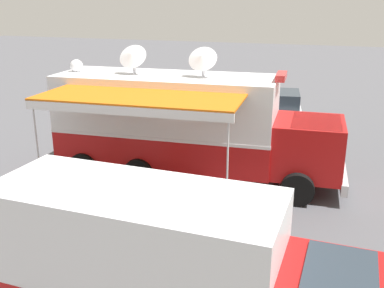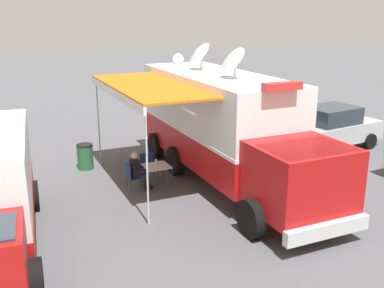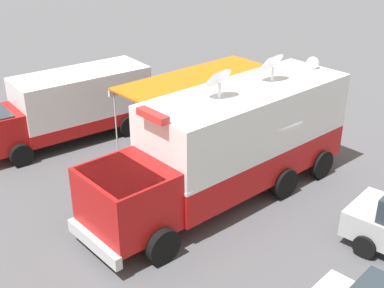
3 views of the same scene
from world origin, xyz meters
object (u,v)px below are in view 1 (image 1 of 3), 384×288
Objects in this scene: folding_table at (154,182)px; car_far_corner at (190,111)px; folding_chair_beside_table at (127,184)px; water_bottle at (153,177)px; car_behind_truck at (281,110)px; seated_responder at (144,191)px; command_truck at (188,123)px; folding_chair_at_table at (142,198)px; trash_bin at (39,203)px; support_truck at (163,262)px.

car_far_corner is (-7.95, -1.63, 0.21)m from folding_table.
water_bottle is at bearing 92.98° from folding_chair_beside_table.
car_behind_truck is 4.33m from car_far_corner.
folding_table is 3.79× the size of water_bottle.
car_behind_truck reaches higher than folding_chair_beside_table.
folding_chair_beside_table is 0.70× the size of seated_responder.
command_truck is 11.06× the size of folding_chair_at_table.
trash_bin is at bearing -23.42° from car_behind_truck.
trash_bin is 12.58m from car_behind_truck.
trash_bin is (1.90, -2.64, -0.22)m from folding_table.
support_truck is at bearing 33.36° from folding_chair_beside_table.
folding_table is (2.23, -0.29, -1.27)m from command_truck.
folding_chair_at_table is at bearing 3.59° from seated_responder.
trash_bin is at bearing -63.75° from seated_responder.
trash_bin is 9.91m from car_far_corner.
support_truck is at bearing 25.46° from folding_table.
seated_responder reaches higher than folding_table.
water_bottle is 0.90m from folding_chair_beside_table.
car_behind_truck and car_far_corner have the same top height.
support_truck is at bearing 59.14° from trash_bin.
car_behind_truck reaches higher than water_bottle.
car_behind_truck reaches higher than folding_table.
water_bottle is at bearing 179.29° from folding_chair_at_table.
seated_responder is at bearing -13.13° from car_behind_truck.
folding_chair_at_table reaches higher than folding_table.
seated_responder is (2.84, -0.32, -1.30)m from command_truck.
folding_table is at bearing 136.04° from water_bottle.
water_bottle is 0.18× the size of seated_responder.
trash_bin is at bearing -5.84° from car_far_corner.
folding_chair_at_table is 0.23m from seated_responder.
seated_responder is 1.37× the size of trash_bin.
car_behind_truck reaches higher than folding_chair_at_table.
command_truck is 10.58× the size of trash_bin.
folding_chair_beside_table is 0.13× the size of support_truck.
folding_chair_beside_table is at bearing -26.54° from command_truck.
command_truck reaches higher than trash_bin.
water_bottle is at bearing 125.69° from trash_bin.
folding_table is 0.68× the size of seated_responder.
car_behind_truck is (-10.44, 2.38, 0.37)m from folding_chair_at_table.
seated_responder is (0.61, -0.03, -0.02)m from folding_table.
seated_responder is at bearing 116.25° from trash_bin.
folding_chair_at_table is 1.12m from folding_chair_beside_table.
folding_chair_at_table is at bearing -12.84° from car_behind_truck.
seated_responder is at bearing 10.58° from car_far_corner.
folding_chair_beside_table is 8.05m from car_far_corner.
water_bottle reaches higher than trash_bin.
car_far_corner is at bearing -169.42° from seated_responder.
folding_chair_beside_table is 0.20× the size of car_behind_truck.
folding_chair_beside_table is 2.57m from trash_bin.
car_behind_truck is at bearing 156.58° from trash_bin.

